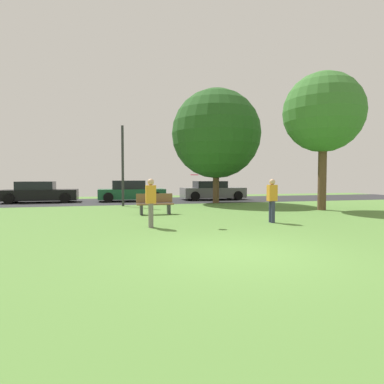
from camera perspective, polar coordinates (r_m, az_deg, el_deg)
ground_plane at (r=7.14m, az=8.18°, el=-10.52°), size 44.00×44.00×0.00m
road_strip at (r=22.62m, az=-7.90°, el=-1.53°), size 44.00×6.40×0.01m
oak_tree_right at (r=20.70m, az=4.26°, el=10.12°), size 5.55×5.55×7.12m
oak_tree_center at (r=17.58m, az=22.04°, el=12.74°), size 3.88×3.88×6.74m
person_thrower at (r=11.93m, az=13.85°, el=-1.17°), size 0.32×0.30×1.56m
person_catcher at (r=10.54m, az=-7.24°, el=-1.55°), size 0.32×0.30×1.57m
frisbee_disc at (r=10.81m, az=0.43°, el=3.03°), size 0.38×0.38×0.03m
parked_car_black at (r=23.11m, az=-25.24°, el=-0.12°), size 4.59×2.01×1.35m
parked_car_green at (r=22.53m, az=-10.66°, el=0.05°), size 4.45×1.96×1.40m
parked_car_grey at (r=23.64m, az=3.56°, el=0.18°), size 4.54×2.07×1.35m
park_bench at (r=14.31m, az=-6.52°, el=-2.05°), size 1.60×0.45×0.90m
street_lamp_post at (r=18.63m, az=-12.06°, el=4.48°), size 0.14×0.14×4.50m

